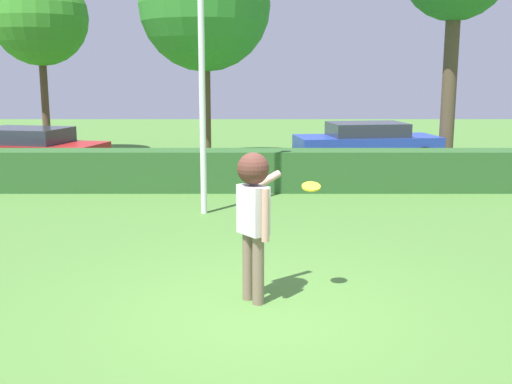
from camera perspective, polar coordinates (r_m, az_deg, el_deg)
ground_plane at (r=7.26m, az=0.81°, el=-10.92°), size 60.00×60.00×0.00m
person at (r=7.21m, az=0.02°, el=-1.24°), size 0.56×0.81×1.81m
frisbee at (r=7.38m, az=5.35°, el=0.50°), size 0.22×0.22×0.09m
lamppost at (r=11.86m, az=-4.85°, el=14.72°), size 0.24×0.24×6.35m
hedge_row at (r=14.38m, az=0.53°, el=2.02°), size 26.14×0.90×0.94m
parked_car_red at (r=17.86m, az=-20.26°, el=3.79°), size 4.47×2.60×1.25m
parked_car_blue at (r=18.81m, az=10.42°, el=4.62°), size 4.40×2.27×1.25m
birch_tree at (r=21.40m, az=-19.12°, el=14.95°), size 3.03×3.03×5.94m
maple_tree at (r=18.85m, az=-4.53°, el=16.84°), size 3.86×3.86×6.59m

